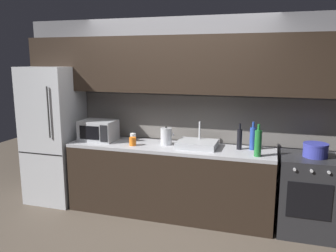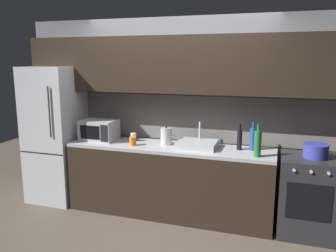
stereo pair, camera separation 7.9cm
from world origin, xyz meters
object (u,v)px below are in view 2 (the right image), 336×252
object	(u,v)px
refrigerator	(56,134)
wine_bottle_dark	(239,139)
kettle	(166,136)
wine_bottle_blue	(253,138)
mug_orange	(133,141)
microwave	(99,130)
oven_range	(306,195)
wine_bottle_green	(258,143)
cooking_pot	(316,151)
mug_white	(133,137)

from	to	relation	value
refrigerator	wine_bottle_dark	bearing A→B (deg)	1.97
kettle	wine_bottle_blue	bearing A→B (deg)	3.57
refrigerator	wine_bottle_dark	distance (m)	2.53
kettle	mug_orange	world-z (taller)	kettle
microwave	wine_bottle_dark	distance (m)	1.85
oven_range	wine_bottle_green	xyz separation A→B (m)	(-0.55, -0.16, 0.60)
kettle	wine_bottle_blue	world-z (taller)	wine_bottle_blue
cooking_pot	mug_white	bearing A→B (deg)	177.25
oven_range	cooking_pot	xyz separation A→B (m)	(0.06, 0.00, 0.53)
oven_range	wine_bottle_dark	world-z (taller)	wine_bottle_dark
mug_white	mug_orange	bearing A→B (deg)	-68.04
mug_orange	cooking_pot	world-z (taller)	cooking_pot
wine_bottle_green	wine_bottle_dark	distance (m)	0.34
oven_range	wine_bottle_blue	world-z (taller)	wine_bottle_blue
wine_bottle_blue	mug_orange	bearing A→B (deg)	-170.75
oven_range	refrigerator	bearing A→B (deg)	179.98
wine_bottle_dark	microwave	bearing A→B (deg)	-177.87
wine_bottle_blue	wine_bottle_dark	xyz separation A→B (m)	(-0.15, -0.03, -0.01)
microwave	wine_bottle_dark	world-z (taller)	wine_bottle_dark
refrigerator	kettle	world-z (taller)	refrigerator
microwave	wine_bottle_blue	size ratio (longest dim) A/B	1.36
wine_bottle_blue	mug_orange	distance (m)	1.47
refrigerator	mug_orange	bearing A→B (deg)	-5.38
wine_bottle_blue	mug_white	distance (m)	1.54
mug_white	kettle	bearing A→B (deg)	-6.30
microwave	wine_bottle_green	bearing A→B (deg)	-4.93
wine_bottle_green	oven_range	bearing A→B (deg)	15.98
oven_range	mug_orange	size ratio (longest dim) A/B	8.51
refrigerator	kettle	distance (m)	1.62
cooking_pot	refrigerator	bearing A→B (deg)	-180.00
wine_bottle_green	mug_orange	xyz separation A→B (m)	(-1.52, 0.04, -0.10)
wine_bottle_blue	wine_bottle_green	bearing A→B (deg)	-75.57
microwave	wine_bottle_dark	bearing A→B (deg)	2.13
refrigerator	cooking_pot	world-z (taller)	refrigerator
refrigerator	wine_bottle_blue	distance (m)	2.68
wine_bottle_green	mug_orange	world-z (taller)	wine_bottle_green
microwave	wine_bottle_blue	world-z (taller)	wine_bottle_blue
microwave	wine_bottle_green	xyz separation A→B (m)	(2.07, -0.18, 0.02)
refrigerator	cooking_pot	bearing A→B (deg)	0.00
wine_bottle_green	mug_orange	distance (m)	1.53
microwave	wine_bottle_green	size ratio (longest dim) A/B	1.26
wine_bottle_green	wine_bottle_dark	bearing A→B (deg)	132.36
oven_range	wine_bottle_blue	bearing A→B (deg)	168.99
mug_orange	wine_bottle_green	bearing A→B (deg)	-1.67
kettle	mug_orange	distance (m)	0.43
wine_bottle_dark	refrigerator	bearing A→B (deg)	-178.03
oven_range	microwave	distance (m)	2.69
refrigerator	mug_orange	size ratio (longest dim) A/B	17.68
kettle	mug_orange	xyz separation A→B (m)	(-0.39, -0.17, -0.05)
cooking_pot	microwave	bearing A→B (deg)	179.61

